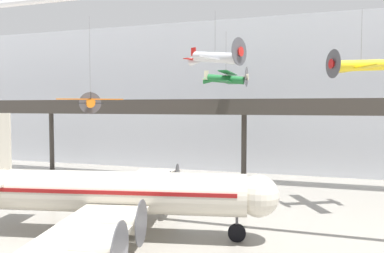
% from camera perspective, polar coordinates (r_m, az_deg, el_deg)
% --- Properties ---
extents(hangar_back_wall, '(140.00, 3.00, 22.80)m').
position_cam_1_polar(hangar_back_wall, '(57.16, 9.29, 4.59)').
color(hangar_back_wall, silver).
rests_on(hangar_back_wall, ground).
extents(mezzanine_walkway, '(110.00, 3.20, 10.80)m').
position_cam_1_polar(mezzanine_walkway, '(48.56, 7.76, 2.17)').
color(mezzanine_walkway, '#38332D').
rests_on(mezzanine_walkway, ground).
extents(airliner_silver_main, '(24.78, 28.54, 9.34)m').
position_cam_1_polar(airliner_silver_main, '(29.16, -11.87, -9.85)').
color(airliner_silver_main, beige).
rests_on(airliner_silver_main, ground).
extents(suspended_plane_silver_racer, '(6.05, 7.04, 5.30)m').
position_cam_1_polar(suspended_plane_silver_racer, '(35.70, 3.54, 10.43)').
color(suspended_plane_silver_racer, silver).
extents(suspended_plane_green_biplane, '(5.47, 6.69, 6.64)m').
position_cam_1_polar(suspended_plane_green_biplane, '(45.33, 5.24, 7.25)').
color(suspended_plane_green_biplane, '#1E6B33').
extents(suspended_plane_yellow_lowwing, '(6.32, 7.17, 6.38)m').
position_cam_1_polar(suspended_plane_yellow_lowwing, '(38.21, 24.33, 8.44)').
color(suspended_plane_yellow_lowwing, yellow).
extents(suspended_plane_orange_highwing, '(5.89, 5.40, 9.58)m').
position_cam_1_polar(suspended_plane_orange_highwing, '(38.36, -15.21, 3.53)').
color(suspended_plane_orange_highwing, orange).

